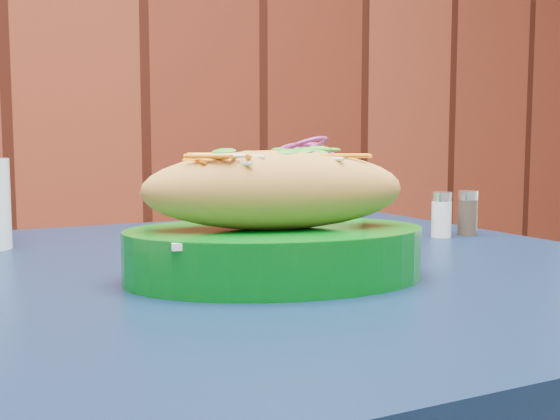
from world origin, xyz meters
name	(u,v)px	position (x,y,z in m)	size (l,w,h in m)	color
cafe_table	(265,342)	(-0.27, 1.54, 0.66)	(0.80, 0.80, 0.75)	black
banh_mi_basket	(275,226)	(-0.31, 1.45, 0.80)	(0.32, 0.25, 0.13)	#015D0F
salad_plate	(301,203)	(-0.17, 1.66, 0.80)	(0.24, 0.24, 0.13)	white
salt_shaker	(442,215)	(0.02, 1.60, 0.78)	(0.03, 0.03, 0.06)	white
pepper_shaker	(468,213)	(0.06, 1.60, 0.78)	(0.03, 0.03, 0.06)	#3F3326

